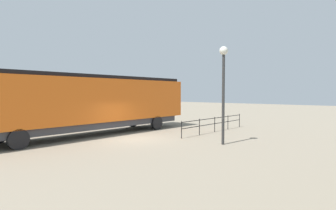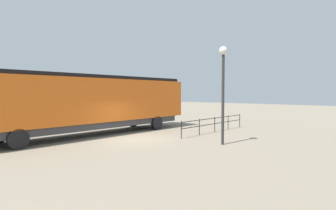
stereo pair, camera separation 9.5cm
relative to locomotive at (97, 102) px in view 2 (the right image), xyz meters
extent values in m
plane|color=gray|center=(3.59, 0.30, -2.34)|extent=(120.00, 120.00, 0.00)
cube|color=orange|center=(0.00, -0.60, 0.13)|extent=(3.17, 16.47, 2.94)
cube|color=black|center=(0.00, 6.21, -0.31)|extent=(3.04, 2.86, 2.06)
cube|color=black|center=(0.00, -0.60, 1.72)|extent=(2.85, 15.81, 0.24)
cube|color=#38383D|center=(0.00, -0.60, -1.56)|extent=(2.85, 15.15, 0.45)
cylinder|color=black|center=(-1.44, 4.67, -1.79)|extent=(0.30, 1.10, 1.10)
cylinder|color=black|center=(1.44, 4.67, -1.79)|extent=(0.30, 1.10, 1.10)
cylinder|color=black|center=(1.44, -5.87, -1.79)|extent=(0.30, 1.10, 1.10)
cylinder|color=#2D2D2D|center=(8.78, 2.43, 0.27)|extent=(0.16, 0.16, 5.21)
sphere|color=silver|center=(8.78, 2.43, 3.02)|extent=(0.49, 0.49, 0.49)
cube|color=black|center=(5.69, 6.59, -1.29)|extent=(0.04, 8.17, 0.04)
cube|color=black|center=(5.69, 6.59, -1.71)|extent=(0.04, 8.17, 0.04)
cylinder|color=black|center=(5.69, 2.51, -1.77)|extent=(0.05, 0.05, 1.14)
cylinder|color=black|center=(5.69, 4.55, -1.77)|extent=(0.05, 0.05, 1.14)
cylinder|color=black|center=(5.69, 6.59, -1.77)|extent=(0.05, 0.05, 1.14)
cylinder|color=black|center=(5.69, 8.64, -1.77)|extent=(0.05, 0.05, 1.14)
cylinder|color=black|center=(5.69, 10.68, -1.77)|extent=(0.05, 0.05, 1.14)
camera|label=1|loc=(16.79, -11.63, 0.64)|focal=29.76mm
camera|label=2|loc=(16.86, -11.56, 0.64)|focal=29.76mm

